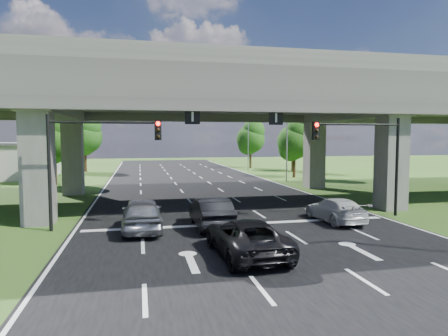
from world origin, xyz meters
name	(u,v)px	position (x,y,z in m)	size (l,w,h in m)	color
ground	(260,240)	(0.00, 0.00, 0.00)	(160.00, 160.00, 0.00)	#2F4F19
road	(218,205)	(0.00, 10.00, 0.01)	(18.00, 120.00, 0.03)	black
overpass	(213,96)	(0.00, 12.00, 7.92)	(80.00, 15.00, 10.00)	#3A3835
signal_right	(366,148)	(7.82, 3.94, 4.19)	(5.76, 0.54, 6.00)	black
signal_left	(93,150)	(-7.82, 3.94, 4.19)	(5.76, 0.54, 6.00)	black
streetlight_far	(284,129)	(10.10, 24.00, 5.85)	(3.38, 0.25, 10.00)	gray
streetlight_beyond	(246,131)	(10.10, 40.00, 5.85)	(3.38, 0.25, 10.00)	gray
tree_left_near	(55,138)	(-13.95, 26.00, 4.82)	(4.50, 4.50, 7.80)	black
tree_left_mid	(42,143)	(-16.95, 34.00, 4.17)	(3.91, 3.90, 6.76)	black
tree_left_far	(85,136)	(-12.95, 42.00, 5.14)	(4.80, 4.80, 8.32)	black
tree_right_near	(295,141)	(13.05, 28.00, 4.50)	(4.20, 4.20, 7.28)	black
tree_right_mid	(293,143)	(16.05, 36.00, 4.17)	(3.91, 3.90, 6.76)	black
tree_right_far	(251,138)	(12.05, 44.00, 4.82)	(4.50, 4.50, 7.80)	black
car_silver	(142,214)	(-5.40, 3.00, 0.89)	(2.02, 5.02, 1.71)	gray
car_dark	(211,212)	(-1.80, 3.00, 0.84)	(1.71, 4.90, 1.61)	black
car_white	(335,210)	(5.40, 3.00, 0.70)	(1.88, 4.63, 1.34)	#B9B9B9
car_trailing	(246,237)	(-1.30, -2.34, 0.78)	(2.48, 5.39, 1.50)	black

